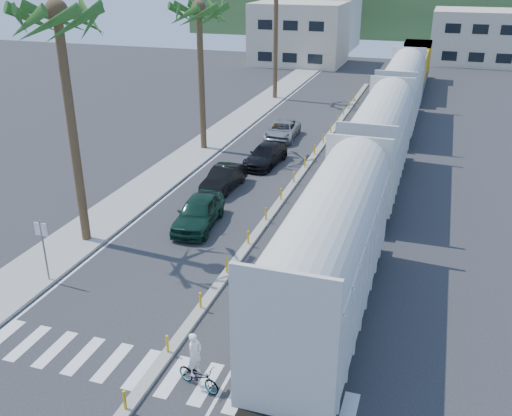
{
  "coord_description": "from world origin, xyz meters",
  "views": [
    {
      "loc": [
        8.24,
        -15.98,
        13.16
      ],
      "look_at": [
        0.31,
        8.31,
        2.0
      ],
      "focal_mm": 40.0,
      "sensor_mm": 36.0,
      "label": 1
    }
  ],
  "objects_px": {
    "car_lead": "(198,212)",
    "cyclist": "(198,371)",
    "street_sign": "(43,242)",
    "car_second": "(224,178)"
  },
  "relations": [
    {
      "from": "car_lead",
      "to": "car_second",
      "type": "distance_m",
      "value": 5.53
    },
    {
      "from": "street_sign",
      "to": "cyclist",
      "type": "bearing_deg",
      "value": -24.98
    },
    {
      "from": "street_sign",
      "to": "car_second",
      "type": "bearing_deg",
      "value": 75.34
    },
    {
      "from": "street_sign",
      "to": "car_lead",
      "type": "distance_m",
      "value": 8.51
    },
    {
      "from": "car_second",
      "to": "cyclist",
      "type": "bearing_deg",
      "value": -68.54
    },
    {
      "from": "car_lead",
      "to": "car_second",
      "type": "bearing_deg",
      "value": 90.95
    },
    {
      "from": "car_lead",
      "to": "cyclist",
      "type": "xyz_separation_m",
      "value": [
        4.99,
        -11.61,
        -0.17
      ]
    },
    {
      "from": "car_lead",
      "to": "car_second",
      "type": "xyz_separation_m",
      "value": [
        -0.66,
        5.49,
        -0.1
      ]
    },
    {
      "from": "street_sign",
      "to": "car_second",
      "type": "height_order",
      "value": "street_sign"
    },
    {
      "from": "cyclist",
      "to": "car_lead",
      "type": "bearing_deg",
      "value": 40.66
    }
  ]
}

